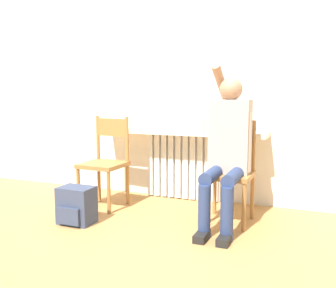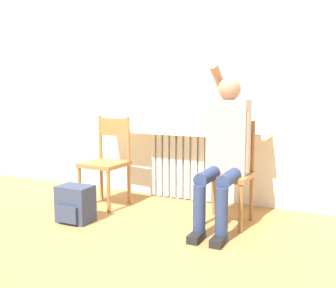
{
  "view_description": "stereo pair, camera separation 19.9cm",
  "coord_description": "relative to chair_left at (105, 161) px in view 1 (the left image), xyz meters",
  "views": [
    {
      "loc": [
        1.39,
        -2.71,
        1.15
      ],
      "look_at": [
        0.0,
        0.73,
        0.64
      ],
      "focal_mm": 42.0,
      "sensor_mm": 36.0,
      "label": 1
    },
    {
      "loc": [
        1.57,
        -2.63,
        1.15
      ],
      "look_at": [
        0.0,
        0.73,
        0.64
      ],
      "focal_mm": 42.0,
      "sensor_mm": 36.0,
      "label": 2
    }
  ],
  "objects": [
    {
      "name": "ground_plane",
      "position": [
        0.63,
        -0.62,
        -0.46
      ],
      "size": [
        12.0,
        12.0,
        0.0
      ],
      "primitive_type": "plane",
      "color": "#B27F47"
    },
    {
      "name": "wall_with_window",
      "position": [
        0.63,
        0.61,
        0.89
      ],
      "size": [
        7.0,
        0.06,
        2.7
      ],
      "color": "white",
      "rests_on": "ground_plane"
    },
    {
      "name": "radiator",
      "position": [
        0.63,
        0.53,
        -0.1
      ],
      "size": [
        0.81,
        0.08,
        0.71
      ],
      "color": "silver",
      "rests_on": "ground_plane"
    },
    {
      "name": "windowsill",
      "position": [
        0.63,
        0.43,
        0.28
      ],
      "size": [
        1.78,
        0.3,
        0.05
      ],
      "color": "silver",
      "rests_on": "radiator"
    },
    {
      "name": "window_glass",
      "position": [
        0.63,
        0.57,
        0.82
      ],
      "size": [
        1.71,
        0.01,
        1.05
      ],
      "color": "white",
      "rests_on": "windowsill"
    },
    {
      "name": "chair_left",
      "position": [
        0.0,
        0.0,
        0.0
      ],
      "size": [
        0.42,
        0.42,
        0.89
      ],
      "rotation": [
        0.0,
        0.0,
        -0.05
      ],
      "color": "#9E6B38",
      "rests_on": "ground_plane"
    },
    {
      "name": "chair_right",
      "position": [
        1.26,
        0.0,
        0.0
      ],
      "size": [
        0.4,
        0.4,
        0.89
      ],
      "rotation": [
        0.0,
        0.0,
        -0.02
      ],
      "color": "#9E6B38",
      "rests_on": "ground_plane"
    },
    {
      "name": "person",
      "position": [
        1.26,
        -0.11,
        0.24
      ],
      "size": [
        0.36,
        0.99,
        1.39
      ],
      "color": "navy",
      "rests_on": "ground_plane"
    },
    {
      "name": "cat",
      "position": [
        1.02,
        0.39,
        0.43
      ],
      "size": [
        0.51,
        0.11,
        0.22
      ],
      "color": "silver",
      "rests_on": "windowsill"
    },
    {
      "name": "backpack",
      "position": [
        0.04,
        -0.56,
        -0.3
      ],
      "size": [
        0.3,
        0.24,
        0.32
      ],
      "color": "#333D56",
      "rests_on": "ground_plane"
    }
  ]
}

